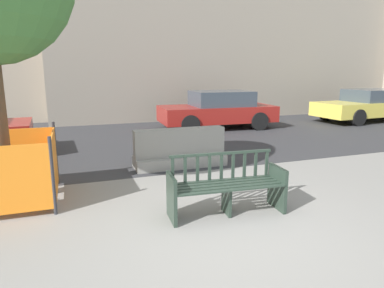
% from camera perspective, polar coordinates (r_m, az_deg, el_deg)
% --- Properties ---
extents(ground_plane, '(200.00, 200.00, 0.00)m').
position_cam_1_polar(ground_plane, '(4.66, 6.04, -14.31)').
color(ground_plane, gray).
extents(street_asphalt, '(120.00, 12.00, 0.01)m').
position_cam_1_polar(street_asphalt, '(12.75, -11.14, 2.60)').
color(street_asphalt, '#333335').
rests_on(street_asphalt, ground).
extents(street_bench, '(1.72, 0.65, 0.88)m').
position_cam_1_polar(street_bench, '(5.05, 5.71, -7.25)').
color(street_bench, '#28382D').
rests_on(street_bench, ground).
extents(jersey_barrier_centre, '(2.01, 0.71, 0.84)m').
position_cam_1_polar(jersey_barrier_centre, '(7.52, -2.06, -1.15)').
color(jersey_barrier_centre, gray).
rests_on(jersey_barrier_centre, ground).
extents(construction_fence, '(1.52, 1.52, 1.17)m').
position_cam_1_polar(construction_fence, '(6.11, -28.87, -3.47)').
color(construction_fence, '#2D2D33').
rests_on(construction_fence, ground).
extents(car_taxi_near, '(4.86, 2.05, 1.31)m').
position_cam_1_polar(car_taxi_near, '(16.11, 27.50, 5.75)').
color(car_taxi_near, '#DBC64C').
rests_on(car_taxi_near, ground).
extents(car_sedan_far, '(4.18, 2.06, 1.35)m').
position_cam_1_polar(car_sedan_far, '(12.52, 4.35, 5.74)').
color(car_sedan_far, maroon).
rests_on(car_sedan_far, ground).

